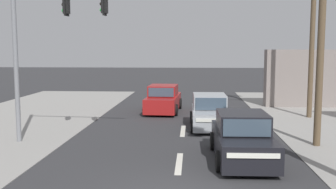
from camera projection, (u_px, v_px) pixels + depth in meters
name	position (u px, v px, depth m)	size (l,w,h in m)	color
lane_dash_mid	(179.00, 163.00, 12.46)	(0.20, 2.40, 0.01)	silver
lane_dash_far	(183.00, 131.00, 17.41)	(0.20, 2.40, 0.01)	silver
utility_pole_background_right	(311.00, 15.00, 20.23)	(3.78, 0.47, 10.04)	brown
traffic_signal_mast	(47.00, 35.00, 14.73)	(5.28, 0.55, 6.00)	slate
hatchback_oncoming_near	(210.00, 113.00, 18.10)	(1.83, 3.66, 1.53)	#A3A8AD
sedan_oncoming_mid	(242.00, 139.00, 12.77)	(1.95, 4.27, 1.56)	black
sedan_crossing_left	(163.00, 100.00, 22.73)	(2.05, 4.32, 1.56)	maroon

